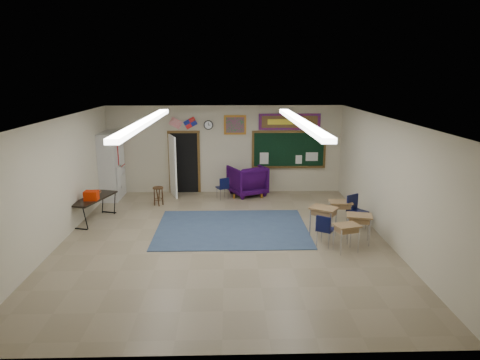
{
  "coord_description": "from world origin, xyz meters",
  "views": [
    {
      "loc": [
        0.11,
        -9.99,
        4.03
      ],
      "look_at": [
        0.43,
        1.5,
        1.17
      ],
      "focal_mm": 32.0,
      "sensor_mm": 36.0,
      "label": 1
    }
  ],
  "objects_px": {
    "wooden_stool": "(158,196)",
    "student_desk_front_right": "(340,212)",
    "student_desk_front_left": "(323,220)",
    "wingback_armchair": "(247,180)",
    "folding_table": "(94,208)"
  },
  "relations": [
    {
      "from": "wingback_armchair",
      "to": "student_desk_front_left",
      "type": "relative_size",
      "value": 1.39
    },
    {
      "from": "student_desk_front_right",
      "to": "wooden_stool",
      "type": "xyz_separation_m",
      "value": [
        -5.21,
        2.06,
        -0.09
      ]
    },
    {
      "from": "student_desk_front_right",
      "to": "wooden_stool",
      "type": "height_order",
      "value": "student_desk_front_right"
    },
    {
      "from": "student_desk_front_left",
      "to": "wooden_stool",
      "type": "distance_m",
      "value": 5.38
    },
    {
      "from": "folding_table",
      "to": "wooden_stool",
      "type": "bearing_deg",
      "value": 59.04
    },
    {
      "from": "student_desk_front_right",
      "to": "folding_table",
      "type": "bearing_deg",
      "value": 176.2
    },
    {
      "from": "wooden_stool",
      "to": "student_desk_front_right",
      "type": "bearing_deg",
      "value": -21.56
    },
    {
      "from": "student_desk_front_left",
      "to": "wooden_stool",
      "type": "height_order",
      "value": "student_desk_front_left"
    },
    {
      "from": "student_desk_front_left",
      "to": "wooden_stool",
      "type": "relative_size",
      "value": 1.37
    },
    {
      "from": "wingback_armchair",
      "to": "wooden_stool",
      "type": "xyz_separation_m",
      "value": [
        -2.85,
        -1.13,
        -0.21
      ]
    },
    {
      "from": "wingback_armchair",
      "to": "student_desk_front_right",
      "type": "height_order",
      "value": "wingback_armchair"
    },
    {
      "from": "folding_table",
      "to": "wooden_stool",
      "type": "relative_size",
      "value": 2.94
    },
    {
      "from": "folding_table",
      "to": "wingback_armchair",
      "type": "bearing_deg",
      "value": 46.68
    },
    {
      "from": "wingback_armchair",
      "to": "student_desk_front_left",
      "type": "height_order",
      "value": "wingback_armchair"
    },
    {
      "from": "wooden_stool",
      "to": "wingback_armchair",
      "type": "bearing_deg",
      "value": 21.7
    }
  ]
}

